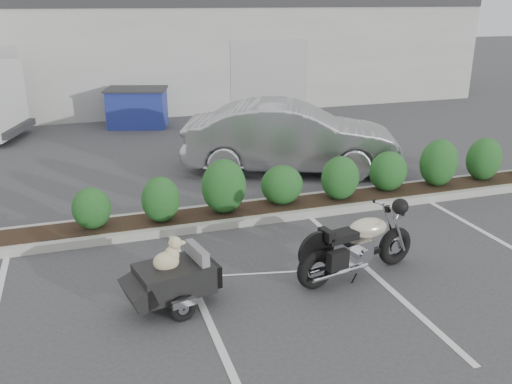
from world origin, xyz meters
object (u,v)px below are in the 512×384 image
object	(u,v)px
sedan	(291,137)
dumpster	(137,107)
pet_trailer	(173,278)
motorcycle	(358,246)

from	to	relation	value
sedan	dumpster	size ratio (longest dim) A/B	2.30
pet_trailer	dumpster	distance (m)	11.45
pet_trailer	dumpster	bearing A→B (deg)	73.95
pet_trailer	sedan	bearing A→B (deg)	42.51
motorcycle	pet_trailer	bearing A→B (deg)	167.90
motorcycle	pet_trailer	size ratio (longest dim) A/B	1.23
motorcycle	dumpster	size ratio (longest dim) A/B	0.97
pet_trailer	motorcycle	bearing A→B (deg)	-12.10
pet_trailer	dumpster	world-z (taller)	dumpster
sedan	dumpster	bearing A→B (deg)	47.27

